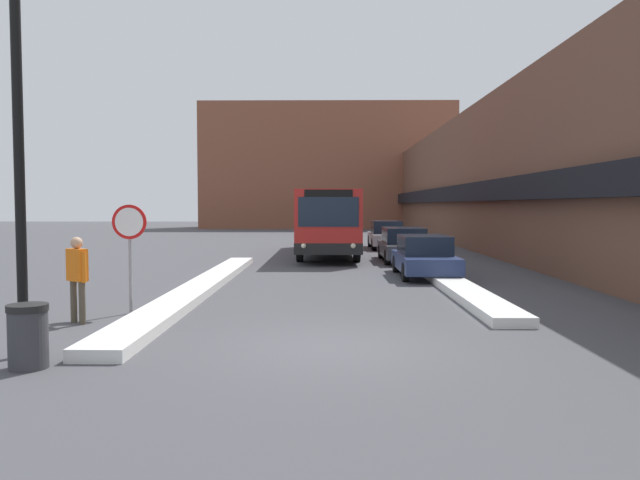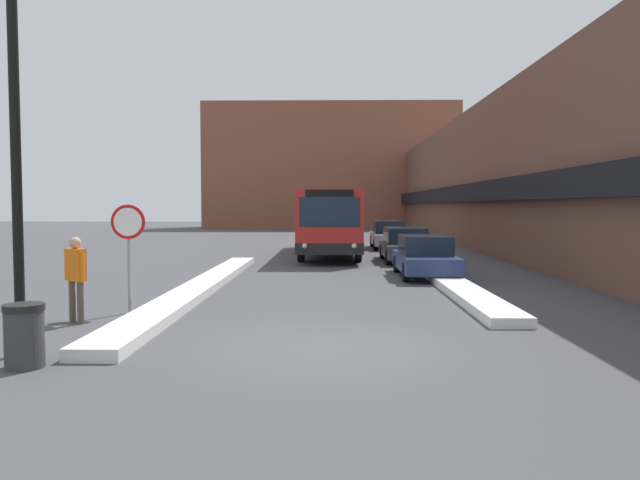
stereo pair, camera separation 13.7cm
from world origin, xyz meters
name	(u,v)px [view 1 (the left image)]	position (x,y,z in m)	size (l,w,h in m)	color
ground_plane	(331,347)	(0.00, 0.00, 0.00)	(160.00, 160.00, 0.00)	#47474C
building_row_right	(510,180)	(9.97, 24.00, 3.80)	(5.50, 60.00, 7.62)	brown
building_backdrop_far	(328,167)	(0.00, 55.80, 6.38)	(26.00, 8.00, 12.77)	brown
snow_bank_left	(202,286)	(-3.60, 7.04, 0.11)	(0.90, 16.51, 0.22)	silver
snow_bank_right	(445,279)	(3.60, 8.83, 0.11)	(0.90, 14.61, 0.22)	silver
city_bus	(328,220)	(-0.01, 19.66, 1.68)	(2.69, 12.47, 3.03)	red
parked_car_front	(424,256)	(3.20, 10.40, 0.69)	(1.81, 4.38, 1.38)	navy
parked_car_middle	(404,245)	(3.20, 16.08, 0.72)	(1.89, 4.86, 1.44)	#38383D
parked_car_back	(386,235)	(3.20, 23.90, 0.77)	(1.81, 4.61, 1.54)	#B7B7BC
stop_sign	(130,235)	(-4.41, 3.17, 1.75)	(0.76, 0.08, 2.41)	gray
street_lamp	(35,98)	(-4.61, -0.72, 4.07)	(1.46, 0.36, 6.59)	black
pedestrian	(77,272)	(-5.11, 2.01, 1.06)	(0.51, 0.46, 1.76)	brown
trash_bin	(28,336)	(-4.45, -1.46, 0.48)	(0.59, 0.59, 0.95)	#38383D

